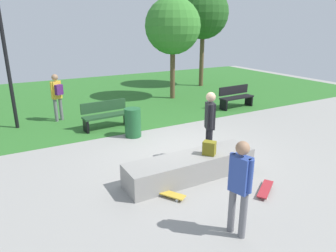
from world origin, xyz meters
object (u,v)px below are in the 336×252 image
tree_broad_elm (173,26)px  concrete_ledge (191,167)px  backpack_on_ledge (209,148)px  tree_young_birch (203,13)px  trash_bin (133,123)px  skateboard_spare (167,193)px  skater_performing_trick (240,182)px  park_bench_center_lawn (236,96)px  skater_watching (210,121)px  lamp_post (5,50)px  pedestrian_with_backpack (57,93)px  park_bench_near_lamppost (106,114)px  skateboard_by_ledge (265,189)px

tree_broad_elm → concrete_ledge: bearing=-116.9°
backpack_on_ledge → tree_young_birch: 11.71m
tree_broad_elm → trash_bin: (-3.76, -4.03, -2.85)m
skateboard_spare → skater_performing_trick: bearing=-74.7°
park_bench_center_lawn → trash_bin: bearing=-167.1°
backpack_on_ledge → tree_young_birch: size_ratio=0.06×
skater_watching → lamp_post: lamp_post is taller
skater_performing_trick → skater_watching: 2.95m
skater_performing_trick → pedestrian_with_backpack: (-1.36, 8.12, 0.05)m
trash_bin → skater_watching: bearing=-69.4°
concrete_ledge → park_bench_center_lawn: park_bench_center_lawn is taller
concrete_ledge → skateboard_spare: (-0.88, -0.45, -0.20)m
skateboard_spare → park_bench_near_lamppost: size_ratio=0.48×
tree_broad_elm → backpack_on_ledge: bearing=-114.0°
skateboard_by_ledge → skateboard_spare: same height
skateboard_spare → tree_young_birch: (7.59, 9.63, 3.90)m
backpack_on_ledge → park_bench_near_lamppost: size_ratio=0.20×
tree_broad_elm → skater_performing_trick: bearing=-113.9°
pedestrian_with_backpack → backpack_on_ledge: bearing=-70.4°
skateboard_by_ledge → tree_broad_elm: size_ratio=0.17×
skater_watching → lamp_post: bearing=127.6°
tree_broad_elm → trash_bin: 6.21m
backpack_on_ledge → tree_young_birch: tree_young_birch is taller
tree_young_birch → lamp_post: (-9.94, -3.25, -1.35)m
skater_watching → skater_performing_trick: bearing=-117.2°
backpack_on_ledge → park_bench_near_lamppost: 4.67m
skater_performing_trick → skater_watching: bearing=62.8°
park_bench_center_lawn → tree_broad_elm: 4.27m
backpack_on_ledge → skateboard_by_ledge: backpack_on_ledge is taller
tree_young_birch → trash_bin: bearing=-138.6°
skater_performing_trick → lamp_post: size_ratio=0.39×
tree_broad_elm → park_bench_center_lawn: bearing=-62.6°
skateboard_by_ledge → park_bench_center_lawn: size_ratio=0.48×
park_bench_center_lawn → pedestrian_with_backpack: pedestrian_with_backpack is taller
skateboard_by_ledge → tree_young_birch: 12.55m
lamp_post → backpack_on_ledge: bearing=-59.0°
tree_young_birch → skateboard_by_ledge: bearing=-118.4°
concrete_ledge → skater_watching: bearing=31.8°
park_bench_near_lamppost → lamp_post: size_ratio=0.38×
lamp_post → pedestrian_with_backpack: (1.44, 0.13, -1.58)m
backpack_on_ledge → lamp_post: 7.32m
tree_young_birch → pedestrian_with_backpack: 9.52m
skater_performing_trick → park_bench_center_lawn: 8.55m
park_bench_near_lamppost → park_bench_center_lawn: size_ratio=1.00×
park_bench_center_lawn → pedestrian_with_backpack: size_ratio=0.95×
tree_broad_elm → trash_bin: size_ratio=5.03×
park_bench_near_lamppost → trash_bin: bearing=-69.4°
skater_watching → skateboard_spare: bearing=-150.6°
skateboard_by_ledge → lamp_post: 8.78m
pedestrian_with_backpack → lamp_post: bearing=-174.9°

